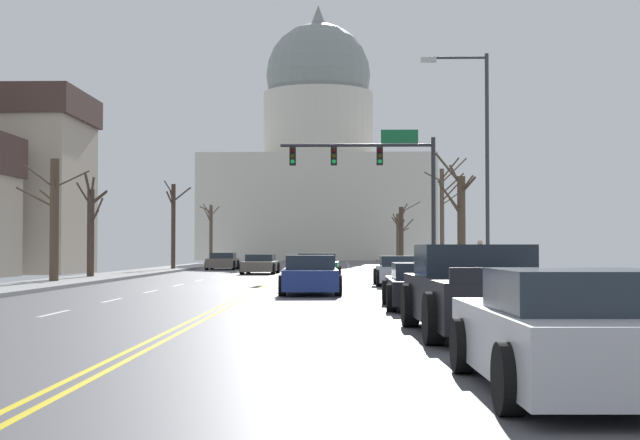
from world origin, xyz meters
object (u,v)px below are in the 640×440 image
at_px(sedan_near_02, 310,276).
at_px(sedan_near_05, 570,334).
at_px(sedan_near_00, 318,267).
at_px(sedan_near_01, 400,271).
at_px(sedan_oncoming_00, 260,264).
at_px(pedestrian_00, 480,258).
at_px(signal_gantry, 380,170).
at_px(sedan_near_03, 427,286).
at_px(bicycle_parked, 518,279).
at_px(sedan_oncoming_01, 223,262).
at_px(pickup_truck_near_04, 480,293).
at_px(street_lamp_right, 479,148).

relative_size(sedan_near_02, sedan_near_05, 1.05).
bearing_deg(sedan_near_00, sedan_near_01, -60.56).
relative_size(sedan_oncoming_00, pedestrian_00, 2.68).
relative_size(signal_gantry, sedan_near_02, 1.72).
bearing_deg(sedan_near_02, sedan_near_05, -80.59).
bearing_deg(signal_gantry, sedan_oncoming_00, 141.05).
distance_m(sedan_near_03, bicycle_parked, 7.48).
relative_size(sedan_oncoming_01, bicycle_parked, 2.39).
xyz_separation_m(pedestrian_00, bicycle_parked, (-0.09, -8.41, -0.57)).
xyz_separation_m(signal_gantry, pickup_truck_near_04, (0.38, -31.19, -4.77)).
bearing_deg(sedan_oncoming_00, sedan_near_02, -81.06).
bearing_deg(sedan_oncoming_01, street_lamp_right, -65.63).
bearing_deg(street_lamp_right, sedan_oncoming_00, 117.06).
xyz_separation_m(sedan_near_02, sedan_near_03, (3.07, -6.81, -0.05)).
bearing_deg(signal_gantry, street_lamp_right, -77.31).
xyz_separation_m(sedan_near_01, sedan_oncoming_00, (-6.91, 15.92, -0.02)).
bearing_deg(pedestrian_00, street_lamp_right, -99.11).
bearing_deg(pickup_truck_near_04, pedestrian_00, 81.41).
distance_m(signal_gantry, street_lamp_right, 13.78).
distance_m(sedan_near_01, pedestrian_00, 3.59).
xyz_separation_m(sedan_near_00, sedan_near_05, (3.39, -32.85, -0.00)).
bearing_deg(sedan_oncoming_01, sedan_near_00, -70.75).
height_order(pickup_truck_near_04, sedan_oncoming_00, pickup_truck_near_04).
xyz_separation_m(signal_gantry, sedan_near_01, (0.36, -10.63, -4.91)).
height_order(pickup_truck_near_04, pedestrian_00, pedestrian_00).
bearing_deg(street_lamp_right, sedan_near_05, -96.37).
distance_m(pickup_truck_near_04, sedan_oncoming_01, 47.61).
distance_m(street_lamp_right, sedan_near_05, 24.58).
relative_size(street_lamp_right, sedan_oncoming_00, 1.89).
relative_size(sedan_near_05, sedan_oncoming_01, 1.04).
height_order(signal_gantry, pedestrian_00, signal_gantry).
relative_size(sedan_oncoming_00, sedan_oncoming_01, 1.05).
height_order(signal_gantry, sedan_near_05, signal_gantry).
distance_m(pickup_truck_near_04, bicycle_parked, 13.80).
xyz_separation_m(sedan_near_01, sedan_near_05, (-0.02, -26.82, 0.04)).
distance_m(sedan_near_00, sedan_oncoming_00, 10.50).
bearing_deg(sedan_near_00, sedan_oncoming_01, 109.25).
height_order(sedan_near_01, pickup_truck_near_04, pickup_truck_near_04).
bearing_deg(bicycle_parked, sedan_oncoming_01, 112.33).
relative_size(pickup_truck_near_04, sedan_oncoming_01, 1.27).
relative_size(sedan_near_01, sedan_near_02, 0.98).
distance_m(sedan_near_00, sedan_near_02, 12.98).
xyz_separation_m(pickup_truck_near_04, bicycle_parked, (3.21, 13.42, -0.21)).
distance_m(sedan_near_05, bicycle_parked, 19.95).
bearing_deg(street_lamp_right, sedan_oncoming_01, 114.37).
relative_size(pickup_truck_near_04, pedestrian_00, 3.23).
bearing_deg(sedan_near_00, sedan_near_03, -80.90).
xyz_separation_m(street_lamp_right, sedan_oncoming_01, (-13.01, 28.72, -4.55)).
height_order(street_lamp_right, bicycle_parked, street_lamp_right).
xyz_separation_m(pickup_truck_near_04, sedan_oncoming_00, (-6.93, 36.48, -0.16)).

